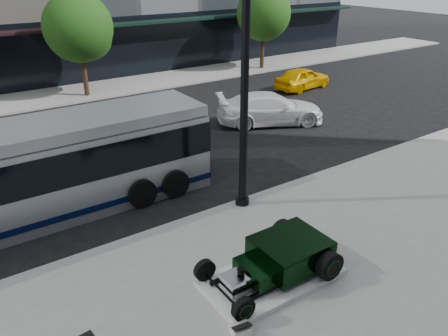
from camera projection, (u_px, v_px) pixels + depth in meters
ground at (180, 188)px, 15.35m from camera, size 120.00×120.00×0.00m
sidewalk_far at (65, 95)px, 25.81m from camera, size 70.00×4.00×0.12m
street_trees at (81, 30)px, 24.10m from camera, size 29.80×3.80×5.70m
display_plinth at (272, 277)px, 10.70m from camera, size 3.40×1.80×0.15m
hot_rod at (283, 256)px, 10.65m from camera, size 3.22×2.00×0.81m
info_plaque at (241, 330)px, 9.10m from camera, size 0.45×0.37×0.31m
lamppost at (244, 92)px, 12.52m from camera, size 0.44×0.44×7.99m
transit_bus at (14, 177)px, 12.80m from camera, size 12.12×2.88×2.92m
white_sedan at (270, 108)px, 21.14m from camera, size 5.57×4.08×1.50m
yellow_taxi at (302, 78)px, 26.95m from camera, size 4.11×2.08×1.34m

